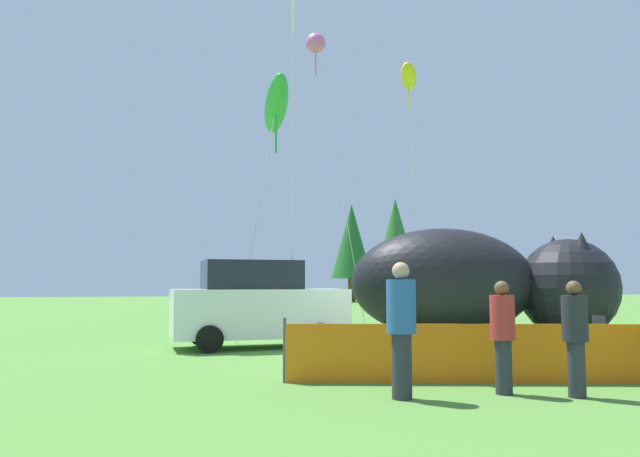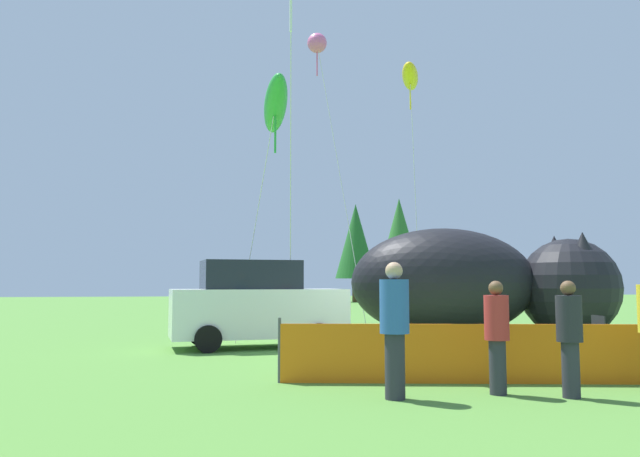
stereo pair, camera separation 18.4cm
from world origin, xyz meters
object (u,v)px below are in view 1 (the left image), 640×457
Objects in this scene: inflatable_cat at (476,287)px; kite_pink_octopus at (316,45)px; parked_car at (258,305)px; spectator_in_white_shirt at (401,324)px; folding_chair at (594,333)px; kite_yellow_hero at (409,78)px; kite_green_fish at (276,105)px; spectator_in_blue_shirt at (503,332)px; spectator_in_red_shirt at (575,333)px.

kite_pink_octopus reaches higher than inflatable_cat.
parked_car is 0.39× the size of kite_pink_octopus.
inflatable_cat is 10.17m from spectator_in_white_shirt.
spectator_in_white_shirt is 0.17× the size of kite_pink_octopus.
kite_yellow_hero is at bearing -84.44° from folding_chair.
kite_green_fish is (-6.61, 3.81, 5.83)m from folding_chair.
parked_car is 7.77m from folding_chair.
spectator_in_white_shirt reaches higher than folding_chair.
inflatable_cat is at bearing 59.12° from spectator_in_white_shirt.
kite_yellow_hero is at bearing 70.05° from spectator_in_white_shirt.
kite_green_fish reaches higher than inflatable_cat.
kite_green_fish reaches higher than spectator_in_blue_shirt.
folding_chair is at bearing -67.94° from inflatable_cat.
kite_green_fish is (-2.35, -6.64, -4.40)m from kite_pink_octopus.
spectator_in_blue_shirt is (-3.66, -8.65, -0.58)m from inflatable_cat.
kite_pink_octopus is at bearing 62.97° from parked_car.
parked_car is 12.54m from kite_pink_octopus.
spectator_in_blue_shirt is at bearing -73.78° from parked_car.
parked_car reaches higher than spectator_in_red_shirt.
inflatable_cat reaches higher than folding_chair.
kite_yellow_hero is (-0.09, 5.39, 8.04)m from inflatable_cat.
inflatable_cat is (6.54, 1.58, 0.43)m from parked_car.
kite_pink_octopus is (-4.26, 10.45, 10.23)m from folding_chair.
folding_chair is (7.14, -3.02, -0.55)m from parked_car.
spectator_in_blue_shirt is at bearing 154.09° from spectator_in_red_shirt.
kite_green_fish is at bearing 50.65° from parked_car.
parked_car reaches higher than spectator_in_blue_shirt.
kite_pink_octopus reaches higher than kite_yellow_hero.
parked_car is at bearing -21.32° from folding_chair.
parked_car is at bearing -123.45° from kite_green_fish.
kite_yellow_hero reaches higher than spectator_in_blue_shirt.
parked_car is at bearing -111.12° from kite_pink_octopus.
spectator_in_white_shirt is 1.56m from spectator_in_blue_shirt.
kite_pink_octopus is 1.61× the size of kite_green_fish.
kite_green_fish is 9.13m from kite_yellow_hero.
kite_yellow_hero is (6.44, 6.97, 8.47)m from parked_car.
kite_green_fish is at bearing -109.47° from kite_pink_octopus.
inflatable_cat is 9.68m from kite_yellow_hero.
kite_pink_octopus is 3.80m from kite_yellow_hero.
kite_pink_octopus is 8.31m from kite_green_fish.
spectator_in_red_shirt is at bearing -8.43° from spectator_in_white_shirt.
parked_car is at bearing -132.73° from kite_yellow_hero.
kite_yellow_hero is at bearing 46.24° from kite_green_fish.
spectator_in_white_shirt is at bearing 36.91° from folding_chair.
spectator_in_white_shirt is 1.16× the size of spectator_in_red_shirt.
folding_chair is 9.60m from kite_green_fish.
parked_car is 8.38m from spectator_in_red_shirt.
folding_chair is at bearing -86.03° from kite_yellow_hero.
kite_yellow_hero is (5.12, 14.11, 8.48)m from spectator_in_white_shirt.
spectator_in_blue_shirt is 16.86m from kite_yellow_hero.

